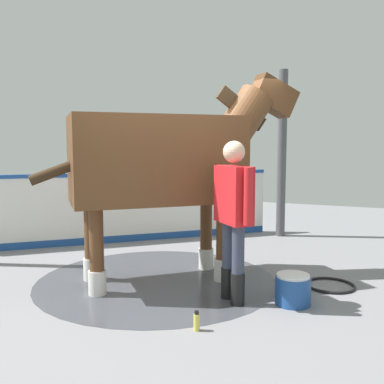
# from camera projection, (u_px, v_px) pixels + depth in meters

# --- Properties ---
(ground_plane) EXTENTS (16.00, 16.00, 0.02)m
(ground_plane) POSITION_uv_depth(u_px,v_px,m) (156.00, 288.00, 5.14)
(ground_plane) COLOR gray
(wet_patch) EXTENTS (2.95, 2.95, 0.00)m
(wet_patch) POSITION_uv_depth(u_px,v_px,m) (157.00, 280.00, 5.40)
(wet_patch) COLOR #42444C
(wet_patch) RESTS_ON ground
(barrier_wall) EXTENTS (4.03, 3.68, 1.20)m
(barrier_wall) POSITION_uv_depth(u_px,v_px,m) (123.00, 210.00, 7.48)
(barrier_wall) COLOR white
(barrier_wall) RESTS_ON ground
(roof_post_near) EXTENTS (0.16, 0.16, 3.00)m
(roof_post_near) POSITION_uv_depth(u_px,v_px,m) (282.00, 154.00, 7.88)
(roof_post_near) COLOR #4C4C51
(roof_post_near) RESTS_ON ground
(horse) EXTENTS (2.61, 2.43, 2.58)m
(horse) POSITION_uv_depth(u_px,v_px,m) (165.00, 160.00, 5.27)
(horse) COLOR brown
(horse) RESTS_ON ground
(handler) EXTENTS (0.52, 0.50, 1.71)m
(handler) POSITION_uv_depth(u_px,v_px,m) (233.00, 210.00, 4.57)
(handler) COLOR black
(handler) RESTS_ON ground
(wash_bucket) EXTENTS (0.37, 0.37, 0.32)m
(wash_bucket) POSITION_uv_depth(u_px,v_px,m) (293.00, 289.00, 4.58)
(wash_bucket) COLOR #1E478C
(wash_bucket) RESTS_ON ground
(bottle_shampoo) EXTENTS (0.06, 0.06, 0.18)m
(bottle_shampoo) POSITION_uv_depth(u_px,v_px,m) (197.00, 321.00, 3.93)
(bottle_shampoo) COLOR #D8CC4C
(bottle_shampoo) RESTS_ON ground
(bottle_spray) EXTENTS (0.07, 0.07, 0.22)m
(bottle_spray) POSITION_uv_depth(u_px,v_px,m) (306.00, 285.00, 4.89)
(bottle_spray) COLOR blue
(bottle_spray) RESTS_ON ground
(hose_coil) EXTENTS (0.58, 0.58, 0.03)m
(hose_coil) POSITION_uv_depth(u_px,v_px,m) (330.00, 285.00, 5.16)
(hose_coil) COLOR black
(hose_coil) RESTS_ON ground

